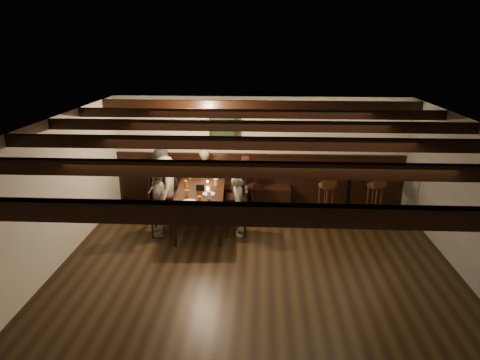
# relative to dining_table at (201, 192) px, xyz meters

# --- Properties ---
(room) EXTENTS (7.00, 7.00, 7.00)m
(room) POSITION_rel_dining_table_xyz_m (0.86, 0.16, 0.37)
(room) COLOR black
(room) RESTS_ON ground
(dining_table) EXTENTS (1.04, 2.09, 0.76)m
(dining_table) POSITION_rel_dining_table_xyz_m (0.00, 0.00, 0.00)
(dining_table) COLOR black
(dining_table) RESTS_ON floor
(chair_left_near) EXTENTS (0.48, 0.48, 0.99)m
(chair_left_near) POSITION_rel_dining_table_xyz_m (-0.75, 0.40, -0.40)
(chair_left_near) COLOR black
(chair_left_near) RESTS_ON floor
(chair_left_far) EXTENTS (0.44, 0.44, 0.91)m
(chair_left_far) POSITION_rel_dining_table_xyz_m (-0.69, -0.50, -0.42)
(chair_left_far) COLOR black
(chair_left_far) RESTS_ON floor
(chair_right_near) EXTENTS (0.43, 0.43, 0.90)m
(chair_right_near) POSITION_rel_dining_table_xyz_m (0.69, 0.50, -0.43)
(chair_right_near) COLOR black
(chair_right_near) RESTS_ON floor
(chair_right_far) EXTENTS (0.44, 0.44, 0.91)m
(chair_right_far) POSITION_rel_dining_table_xyz_m (0.75, -0.40, -0.42)
(chair_right_far) COLOR black
(chair_right_far) RESTS_ON floor
(person_bench_left) EXTENTS (0.71, 0.48, 1.39)m
(person_bench_left) POSITION_rel_dining_table_xyz_m (-0.96, 0.84, -0.00)
(person_bench_left) COLOR black
(person_bench_left) RESTS_ON floor
(person_bench_centre) EXTENTS (0.50, 0.35, 1.33)m
(person_bench_centre) POSITION_rel_dining_table_xyz_m (-0.07, 1.05, -0.04)
(person_bench_centre) COLOR gray
(person_bench_centre) RESTS_ON floor
(person_bench_right) EXTENTS (0.61, 0.49, 1.20)m
(person_bench_right) POSITION_rel_dining_table_xyz_m (0.84, 0.96, -0.10)
(person_bench_right) COLOR #57211D
(person_bench_right) RESTS_ON floor
(person_left_near) EXTENTS (0.54, 0.87, 1.31)m
(person_left_near) POSITION_rel_dining_table_xyz_m (-0.78, 0.40, -0.05)
(person_left_near) COLOR gray
(person_left_near) RESTS_ON floor
(person_left_far) EXTENTS (0.37, 0.79, 1.31)m
(person_left_far) POSITION_rel_dining_table_xyz_m (-0.72, -0.50, -0.05)
(person_left_far) COLOR gray
(person_left_far) RESTS_ON floor
(person_right_near) EXTENTS (0.41, 0.60, 1.18)m
(person_right_near) POSITION_rel_dining_table_xyz_m (0.72, 0.50, -0.11)
(person_right_near) COLOR #262729
(person_right_near) RESTS_ON floor
(person_right_far) EXTENTS (0.31, 0.45, 1.19)m
(person_right_far) POSITION_rel_dining_table_xyz_m (0.78, -0.40, -0.11)
(person_right_far) COLOR gray
(person_right_far) RESTS_ON floor
(pint_a) EXTENTS (0.07, 0.07, 0.14)m
(pint_a) POSITION_rel_dining_table_xyz_m (-0.32, 0.68, 0.13)
(pint_a) COLOR #BF7219
(pint_a) RESTS_ON dining_table
(pint_b) EXTENTS (0.07, 0.07, 0.14)m
(pint_b) POSITION_rel_dining_table_xyz_m (0.21, 0.66, 0.13)
(pint_b) COLOR #BF7219
(pint_b) RESTS_ON dining_table
(pint_c) EXTENTS (0.07, 0.07, 0.14)m
(pint_c) POSITION_rel_dining_table_xyz_m (-0.31, 0.08, 0.13)
(pint_c) COLOR #BF7219
(pint_c) RESTS_ON dining_table
(pint_d) EXTENTS (0.07, 0.07, 0.14)m
(pint_d) POSITION_rel_dining_table_xyz_m (0.29, 0.22, 0.13)
(pint_d) COLOR silver
(pint_d) RESTS_ON dining_table
(pint_e) EXTENTS (0.07, 0.07, 0.14)m
(pint_e) POSITION_rel_dining_table_xyz_m (-0.19, -0.46, 0.13)
(pint_e) COLOR #BF7219
(pint_e) RESTS_ON dining_table
(pint_f) EXTENTS (0.07, 0.07, 0.14)m
(pint_f) POSITION_rel_dining_table_xyz_m (0.23, -0.54, 0.13)
(pint_f) COLOR silver
(pint_f) RESTS_ON dining_table
(pint_g) EXTENTS (0.07, 0.07, 0.14)m
(pint_g) POSITION_rel_dining_table_xyz_m (0.10, -0.80, 0.13)
(pint_g) COLOR #BF7219
(pint_g) RESTS_ON dining_table
(plate_near) EXTENTS (0.24, 0.24, 0.01)m
(plate_near) POSITION_rel_dining_table_xyz_m (-0.10, -0.71, 0.07)
(plate_near) COLOR white
(plate_near) RESTS_ON dining_table
(plate_far) EXTENTS (0.24, 0.24, 0.01)m
(plate_far) POSITION_rel_dining_table_xyz_m (0.20, -0.29, 0.07)
(plate_far) COLOR white
(plate_far) RESTS_ON dining_table
(condiment_caddy) EXTENTS (0.15, 0.10, 0.12)m
(condiment_caddy) POSITION_rel_dining_table_xyz_m (0.00, -0.05, 0.12)
(condiment_caddy) COLOR black
(condiment_caddy) RESTS_ON dining_table
(candle) EXTENTS (0.05, 0.05, 0.05)m
(candle) POSITION_rel_dining_table_xyz_m (0.10, 0.31, 0.09)
(candle) COLOR beige
(candle) RESTS_ON dining_table
(high_top_table) EXTENTS (0.59, 0.59, 1.05)m
(high_top_table) POSITION_rel_dining_table_xyz_m (3.03, 0.66, -0.01)
(high_top_table) COLOR black
(high_top_table) RESTS_ON floor
(bar_stool_left) EXTENTS (0.34, 0.36, 1.06)m
(bar_stool_left) POSITION_rel_dining_table_xyz_m (2.53, 0.46, -0.31)
(bar_stool_left) COLOR #361C11
(bar_stool_left) RESTS_ON floor
(bar_stool_right) EXTENTS (0.36, 0.37, 1.06)m
(bar_stool_right) POSITION_rel_dining_table_xyz_m (3.53, 0.51, -0.31)
(bar_stool_right) COLOR #361C11
(bar_stool_right) RESTS_ON floor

